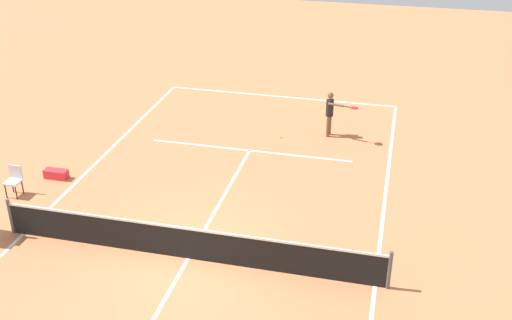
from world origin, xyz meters
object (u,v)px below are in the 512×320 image
at_px(player_serving, 331,110).
at_px(equipment_bag, 56,174).
at_px(courtside_chair_mid, 14,179).
at_px(tennis_ball, 281,137).

bearing_deg(player_serving, equipment_bag, -44.65).
relative_size(courtside_chair_mid, equipment_bag, 1.25).
bearing_deg(courtside_chair_mid, tennis_ball, -139.78).
height_order(tennis_ball, equipment_bag, equipment_bag).
bearing_deg(tennis_ball, player_serving, -161.42).
bearing_deg(equipment_bag, tennis_ball, -143.49).
xyz_separation_m(player_serving, courtside_chair_mid, (8.84, 6.60, -0.48)).
relative_size(player_serving, equipment_bag, 2.25).
bearing_deg(tennis_ball, courtside_chair_mid, 40.22).
bearing_deg(courtside_chair_mid, player_serving, -143.28).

